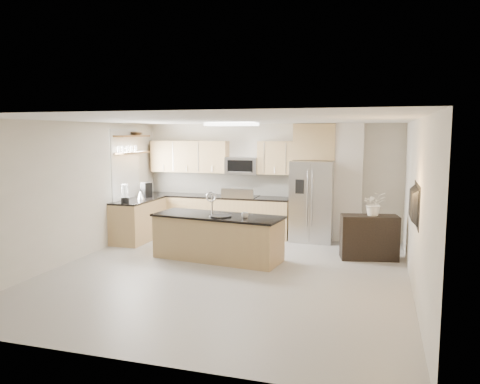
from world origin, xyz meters
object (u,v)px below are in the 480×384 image
(island, at_px, (218,237))
(television, at_px, (410,204))
(cup, at_px, (245,215))
(platter, at_px, (220,216))
(range, at_px, (241,216))
(flower_vase, at_px, (374,198))
(refrigerator, at_px, (312,201))
(microwave, at_px, (242,166))
(blender, at_px, (125,195))
(bowl, at_px, (137,133))
(kettle, at_px, (141,195))
(coffee_maker, at_px, (146,190))
(credenza, at_px, (369,237))

(island, xyz_separation_m, television, (3.34, -1.02, 0.92))
(cup, height_order, platter, cup)
(range, bearing_deg, flower_vase, -22.99)
(refrigerator, height_order, platter, refrigerator)
(flower_vase, xyz_separation_m, television, (0.52, -1.85, 0.17))
(microwave, height_order, blender, microwave)
(refrigerator, relative_size, blender, 4.49)
(platter, height_order, bowl, bowl)
(range, distance_m, television, 4.78)
(kettle, bearing_deg, island, -25.73)
(kettle, bearing_deg, platter, -27.53)
(platter, relative_size, bowl, 1.10)
(platter, relative_size, coffee_maker, 1.25)
(blender, relative_size, kettle, 1.79)
(kettle, height_order, television, television)
(blender, xyz_separation_m, kettle, (0.05, 0.58, -0.07))
(credenza, xyz_separation_m, bowl, (-5.17, 0.55, 1.96))
(range, bearing_deg, kettle, -152.76)
(cup, bearing_deg, microwave, 107.45)
(refrigerator, xyz_separation_m, television, (1.85, -3.07, 0.46))
(platter, height_order, coffee_maker, coffee_maker)
(island, relative_size, kettle, 11.53)
(microwave, xyz_separation_m, television, (3.51, -3.24, -0.28))
(microwave, height_order, kettle, microwave)
(refrigerator, bearing_deg, platter, -122.44)
(credenza, relative_size, blender, 2.66)
(television, bearing_deg, refrigerator, 31.04)
(range, height_order, blender, blender)
(microwave, relative_size, platter, 1.84)
(range, xyz_separation_m, microwave, (0.00, 0.12, 1.16))
(platter, distance_m, bowl, 3.31)
(blender, height_order, coffee_maker, blender)
(television, bearing_deg, cup, 72.09)
(kettle, height_order, flower_vase, flower_vase)
(microwave, relative_size, refrigerator, 0.43)
(credenza, distance_m, flower_vase, 0.76)
(microwave, relative_size, flower_vase, 1.11)
(refrigerator, relative_size, island, 0.70)
(credenza, bearing_deg, cup, -167.98)
(cup, bearing_deg, credenza, 23.62)
(refrigerator, height_order, blender, refrigerator)
(credenza, distance_m, coffee_maker, 5.10)
(coffee_maker, bearing_deg, credenza, -7.14)
(island, bearing_deg, microwave, 101.61)
(range, height_order, flower_vase, flower_vase)
(bowl, relative_size, television, 0.35)
(platter, xyz_separation_m, flower_vase, (2.72, 0.97, 0.32))
(range, height_order, bowl, bowl)
(credenza, height_order, kettle, kettle)
(range, height_order, microwave, microwave)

